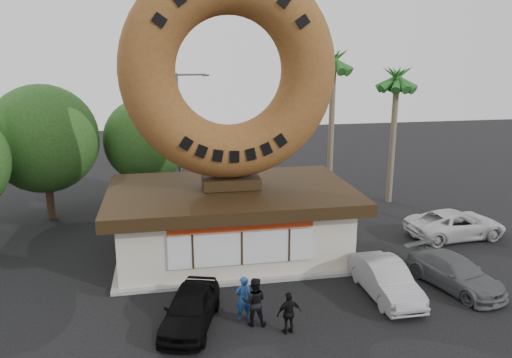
{
  "coord_description": "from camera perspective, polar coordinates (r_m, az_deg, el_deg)",
  "views": [
    {
      "loc": [
        -2.9,
        -15.9,
        9.53
      ],
      "look_at": [
        0.8,
        4.0,
        4.18
      ],
      "focal_mm": 35.0,
      "sensor_mm": 36.0,
      "label": 1
    }
  ],
  "objects": [
    {
      "name": "tree_mid",
      "position": [
        31.41,
        -12.4,
        4.34
      ],
      "size": [
        5.2,
        5.2,
        6.63
      ],
      "color": "#473321",
      "rests_on": "ground"
    },
    {
      "name": "person_right",
      "position": [
        17.66,
        3.78,
        -15.03
      ],
      "size": [
        0.94,
        0.54,
        1.52
      ],
      "primitive_type": "imported",
      "rotation": [
        0.0,
        0.0,
        3.34
      ],
      "color": "black",
      "rests_on": "ground"
    },
    {
      "name": "person_left",
      "position": [
        18.38,
        -1.45,
        -13.45
      ],
      "size": [
        0.67,
        0.5,
        1.67
      ],
      "primitive_type": "imported",
      "rotation": [
        0.0,
        0.0,
        3.32
      ],
      "color": "navy",
      "rests_on": "ground"
    },
    {
      "name": "car_white",
      "position": [
        27.81,
        21.86,
        -4.81
      ],
      "size": [
        5.3,
        2.76,
        1.42
      ],
      "primitive_type": "imported",
      "rotation": [
        0.0,
        0.0,
        1.65
      ],
      "color": "silver",
      "rests_on": "ground"
    },
    {
      "name": "palm_far",
      "position": [
        31.69,
        15.79,
        10.54
      ],
      "size": [
        2.6,
        2.6,
        8.75
      ],
      "color": "#726651",
      "rests_on": "ground"
    },
    {
      "name": "car_grey",
      "position": [
        22.23,
        21.78,
        -9.91
      ],
      "size": [
        2.93,
        4.73,
        1.28
      ],
      "primitive_type": "imported",
      "rotation": [
        0.0,
        0.0,
        0.28
      ],
      "color": "#565A5B",
      "rests_on": "ground"
    },
    {
      "name": "giant_donut",
      "position": [
        22.12,
        -3.04,
        12.2
      ],
      "size": [
        9.47,
        2.41,
        9.47
      ],
      "primitive_type": "torus",
      "rotation": [
        1.57,
        0.0,
        0.0
      ],
      "color": "brown",
      "rests_on": "donut_shop"
    },
    {
      "name": "tree_west",
      "position": [
        30.05,
        -23.12,
        4.24
      ],
      "size": [
        6.0,
        6.0,
        7.65
      ],
      "color": "#473321",
      "rests_on": "ground"
    },
    {
      "name": "person_center",
      "position": [
        18.03,
        -0.19,
        -13.84
      ],
      "size": [
        0.99,
        0.84,
        1.78
      ],
      "primitive_type": "imported",
      "rotation": [
        0.0,
        0.0,
        2.93
      ],
      "color": "black",
      "rests_on": "ground"
    },
    {
      "name": "donut_shop",
      "position": [
        23.4,
        -2.81,
        -4.6
      ],
      "size": [
        11.2,
        7.2,
        3.8
      ],
      "color": "beige",
      "rests_on": "ground"
    },
    {
      "name": "car_black",
      "position": [
        18.21,
        -7.51,
        -14.42
      ],
      "size": [
        2.69,
        4.29,
        1.36
      ],
      "primitive_type": "imported",
      "rotation": [
        0.0,
        0.0,
        -0.29
      ],
      "color": "black",
      "rests_on": "ground"
    },
    {
      "name": "palm_near",
      "position": [
        31.68,
        8.87,
        12.6
      ],
      "size": [
        2.6,
        2.6,
        9.75
      ],
      "color": "#726651",
      "rests_on": "ground"
    },
    {
      "name": "ground",
      "position": [
        18.76,
        -0.16,
        -15.73
      ],
      "size": [
        90.0,
        90.0,
        0.0
      ],
      "primitive_type": "plane",
      "color": "black",
      "rests_on": "ground"
    },
    {
      "name": "street_lamp",
      "position": [
        32.32,
        -8.58,
        5.64
      ],
      "size": [
        2.11,
        0.2,
        8.0
      ],
      "color": "#59595E",
      "rests_on": "ground"
    },
    {
      "name": "car_silver",
      "position": [
        20.65,
        14.59,
        -11.04
      ],
      "size": [
        1.56,
        4.27,
        1.4
      ],
      "primitive_type": "imported",
      "rotation": [
        0.0,
        0.0,
        0.02
      ],
      "color": "#96959A",
      "rests_on": "ground"
    }
  ]
}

